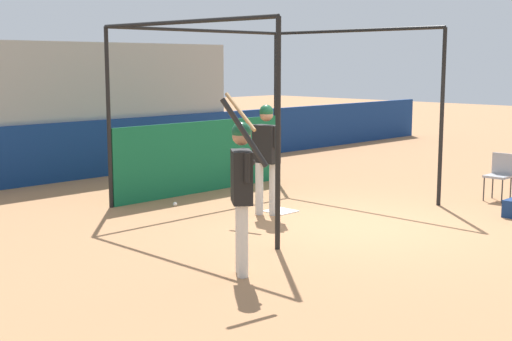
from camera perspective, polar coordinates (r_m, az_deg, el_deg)
The scene contains 9 objects.
ground_plane at distance 10.99m, azimuth 8.09°, elevation -4.31°, with size 60.00×60.00×0.00m, color #A8754C.
outfield_wall at distance 15.77m, azimuth -11.86°, elevation 1.79°, with size 24.00×0.12×1.22m.
bleacher_section at distance 17.11m, azimuth -15.04°, elevation 5.01°, with size 7.05×3.20×2.90m.
batting_cage at distance 12.95m, azimuth -2.49°, elevation 3.44°, with size 4.16×3.94×3.06m.
home_plate at distance 11.82m, azimuth 1.99°, elevation -3.27°, with size 0.44×0.44×0.02m.
player_batter at distance 11.39m, azimuth 0.76°, elevation 1.77°, with size 0.55×0.92×1.97m.
player_waiting at distance 8.13m, azimuth -1.14°, elevation -1.04°, with size 0.59×0.76×2.07m.
folding_chair at distance 13.43m, azimuth 18.95°, elevation -0.08°, with size 0.40×0.40×0.84m.
baseball at distance 12.32m, azimuth -6.50°, elevation -2.68°, with size 0.07×0.07×0.07m.
Camera 1 is at (-8.62, -6.35, 2.46)m, focal length 50.00 mm.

